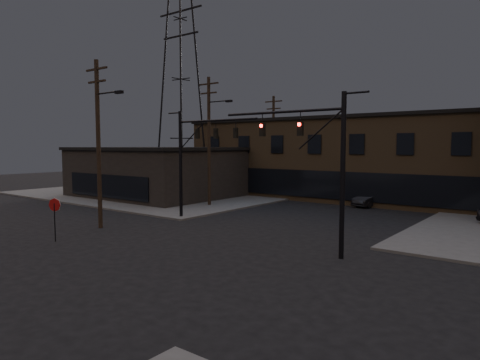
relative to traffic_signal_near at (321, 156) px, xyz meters
The scene contains 12 objects.
ground 8.56m from the traffic_signal_near, 139.97° to the right, with size 140.00×140.00×0.00m, color black.
sidewalk_nw 32.84m from the traffic_signal_near, 147.39° to the left, with size 30.00×30.00×0.15m, color #474744.
building_row 24.12m from the traffic_signal_near, 102.84° to the left, with size 40.00×12.00×8.00m, color brown.
building_left 27.95m from the traffic_signal_near, 155.60° to the left, with size 16.00×12.00×5.00m, color black.
traffic_signal_near is the anchor object (origin of this frame).
traffic_signal_far 12.57m from the traffic_signal_near, 163.83° to the left, with size 7.12×0.24×8.00m.
stop_sign 15.17m from the traffic_signal_near, 154.10° to the right, with size 0.72×0.33×2.48m.
utility_pole_near 15.03m from the traffic_signal_near, behind, with size 3.70×0.28×11.00m.
utility_pole_mid 18.47m from the traffic_signal_near, 148.97° to the left, with size 3.70×0.28×11.50m.
utility_pole_far 27.33m from the traffic_signal_near, 128.10° to the left, with size 2.20×0.28×11.00m.
transmission_tower 28.02m from the traffic_signal_near, 149.97° to the left, with size 7.00×7.00×25.00m, color black, non-canonical shape.
car_crossing 19.29m from the traffic_signal_near, 103.16° to the left, with size 1.42×4.08×1.34m, color black.
Camera 1 is at (15.02, -14.60, 5.44)m, focal length 32.00 mm.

